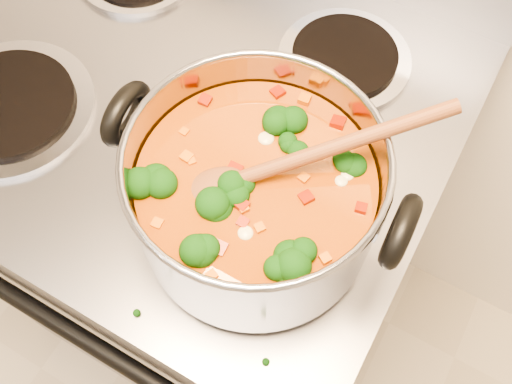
# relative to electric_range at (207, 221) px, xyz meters

# --- Properties ---
(electric_range) EXTENTS (0.74, 0.67, 1.08)m
(electric_range) POSITION_rel_electric_range_xyz_m (0.00, 0.00, 0.00)
(electric_range) COLOR gray
(electric_range) RESTS_ON ground
(stockpot) EXTENTS (0.32, 0.27, 0.16)m
(stockpot) POSITION_rel_electric_range_xyz_m (0.19, -0.14, 0.54)
(stockpot) COLOR gray
(stockpot) RESTS_ON electric_range
(wooden_spoon) EXTENTS (0.23, 0.21, 0.09)m
(wooden_spoon) POSITION_rel_electric_range_xyz_m (0.21, -0.13, 0.59)
(wooden_spoon) COLOR brown
(wooden_spoon) RESTS_ON stockpot
(cooktop_crumbs) EXTENTS (0.14, 0.38, 0.01)m
(cooktop_crumbs) POSITION_rel_electric_range_xyz_m (0.28, -0.17, 0.46)
(cooktop_crumbs) COLOR black
(cooktop_crumbs) RESTS_ON electric_range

